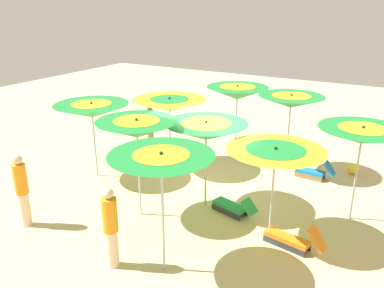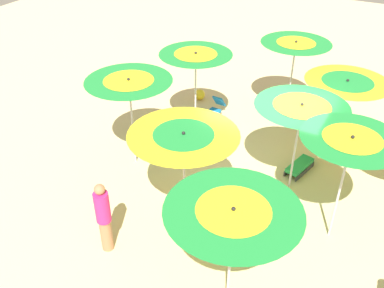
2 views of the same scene
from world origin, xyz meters
TOP-DOWN VIEW (x-y plane):
  - ground at (0.00, 0.00)m, footprint 36.13×36.13m
  - beach_umbrella_0 at (3.37, 0.65)m, footprint 1.97×1.97m
  - beach_umbrella_1 at (1.20, 2.09)m, footprint 2.11×2.11m
  - beach_umbrella_2 at (-0.56, 3.55)m, footprint 2.03×2.03m
  - beach_umbrella_3 at (1.84, -1.07)m, footprint 1.93×1.93m
  - beach_umbrella_4 at (0.60, 0.11)m, footprint 2.08×2.08m
  - beach_umbrella_5 at (-2.61, 1.26)m, footprint 1.97×1.97m
  - beach_umbrella_6 at (0.61, -3.66)m, footprint 2.18×2.18m
  - beach_umbrella_7 at (-1.13, -2.09)m, footprint 2.23×2.23m
  - beach_umbrella_8 at (-3.33, -0.79)m, footprint 2.10×2.10m
  - lounger_0 at (0.66, 0.92)m, footprint 0.64×1.27m
  - lounger_1 at (1.37, 2.65)m, footprint 0.55×1.38m
  - lounger_2 at (-2.51, 2.16)m, footprint 0.43×1.16m
  - beachgoer_0 at (-2.11, -3.58)m, footprint 0.30×0.30m
  - beachgoer_1 at (3.62, -3.14)m, footprint 0.30×0.30m
  - beachgoer_2 at (3.79, -0.30)m, footprint 0.30×0.30m
  - beach_ball at (-3.44, 3.16)m, footprint 0.36×0.36m

SIDE VIEW (x-z plane):
  - ground at x=0.00m, z-range -0.04..0.00m
  - beach_ball at x=-3.44m, z-range 0.00..0.36m
  - lounger_0 at x=0.66m, z-range -0.08..0.47m
  - lounger_2 at x=-2.51m, z-range -0.10..0.52m
  - lounger_1 at x=1.37m, z-range -0.13..0.55m
  - beachgoer_0 at x=-2.11m, z-range 0.04..1.70m
  - beachgoer_2 at x=3.79m, z-range 0.04..1.80m
  - beachgoer_1 at x=3.62m, z-range 0.05..1.86m
  - beach_umbrella_1 at x=1.20m, z-range 0.88..3.08m
  - beach_umbrella_4 at x=0.60m, z-range 0.89..3.22m
  - beach_umbrella_7 at x=-1.13m, z-range 0.91..3.22m
  - beach_umbrella_6 at x=0.61m, z-range 0.91..3.25m
  - beach_umbrella_8 at x=-3.33m, z-range 0.94..3.37m
  - beach_umbrella_2 at x=-0.56m, z-range 0.97..3.38m
  - beach_umbrella_0 at x=3.37m, z-range 0.99..3.53m
  - beach_umbrella_5 at x=-2.61m, z-range 1.01..3.51m
  - beach_umbrella_3 at x=1.84m, z-range 1.00..3.53m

